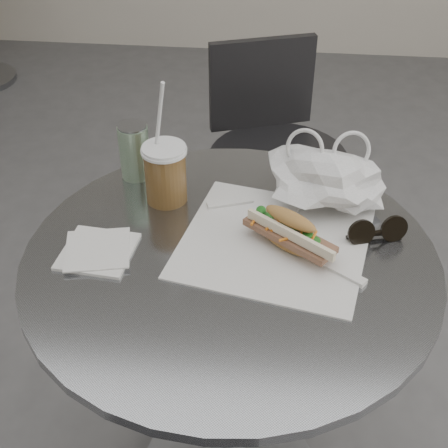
# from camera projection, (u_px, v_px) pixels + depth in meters

# --- Properties ---
(cafe_table) EXTENTS (0.76, 0.76, 0.74)m
(cafe_table) POSITION_uv_depth(u_px,v_px,m) (230.00, 355.00, 1.30)
(cafe_table) COLOR slate
(cafe_table) RESTS_ON ground
(chair_far) EXTENTS (0.43, 0.46, 0.79)m
(chair_far) POSITION_uv_depth(u_px,v_px,m) (272.00, 189.00, 1.98)
(chair_far) COLOR #2A2A2C
(chair_far) RESTS_ON ground
(sandwich_paper) EXTENTS (0.39, 0.38, 0.00)m
(sandwich_paper) POSITION_uv_depth(u_px,v_px,m) (274.00, 242.00, 1.16)
(sandwich_paper) COLOR white
(sandwich_paper) RESTS_ON cafe_table
(banh_mi) EXTENTS (0.22, 0.20, 0.07)m
(banh_mi) POSITION_uv_depth(u_px,v_px,m) (290.00, 232.00, 1.13)
(banh_mi) COLOR #B38244
(banh_mi) RESTS_ON sandwich_paper
(iced_coffee) EXTENTS (0.09, 0.09, 0.26)m
(iced_coffee) POSITION_uv_depth(u_px,v_px,m) (165.00, 173.00, 1.24)
(iced_coffee) COLOR brown
(iced_coffee) RESTS_ON cafe_table
(sunglasses) EXTENTS (0.12, 0.06, 0.05)m
(sunglasses) POSITION_uv_depth(u_px,v_px,m) (377.00, 232.00, 1.16)
(sunglasses) COLOR black
(sunglasses) RESTS_ON cafe_table
(plastic_bag) EXTENTS (0.23, 0.18, 0.11)m
(plastic_bag) POSITION_uv_depth(u_px,v_px,m) (325.00, 180.00, 1.23)
(plastic_bag) COLOR white
(plastic_bag) RESTS_ON cafe_table
(napkin_stack) EXTENTS (0.14, 0.14, 0.01)m
(napkin_stack) POSITION_uv_depth(u_px,v_px,m) (98.00, 251.00, 1.14)
(napkin_stack) COLOR white
(napkin_stack) RESTS_ON cafe_table
(drink_can) EXTENTS (0.06, 0.06, 0.12)m
(drink_can) POSITION_uv_depth(u_px,v_px,m) (134.00, 151.00, 1.31)
(drink_can) COLOR #538E54
(drink_can) RESTS_ON cafe_table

